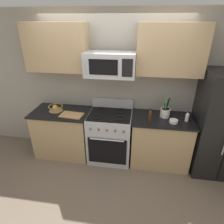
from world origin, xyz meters
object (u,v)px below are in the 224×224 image
Objects in this scene: bottle_soy at (150,116)px; prep_bowl at (174,121)px; refrigerator at (221,125)px; bottle_vinegar at (187,117)px; range_oven at (110,136)px; fruit_basket at (56,108)px; cutting_board at (72,115)px; microwave at (110,65)px; utensil_crock at (165,112)px.

bottle_soy reaches higher than prep_bowl.
refrigerator is 9.93× the size of bottle_vinegar.
range_oven is 4.12× the size of fruit_basket.
bottle_soy is at bearing -5.61° from fruit_basket.
range_oven is at bearing 173.15° from prep_bowl.
bottle_soy is at bearing -170.29° from bottle_vinegar.
range_oven reaches higher than bottle_vinegar.
prep_bowl is at bearing 0.02° from cutting_board.
range_oven is at bearing 11.03° from cutting_board.
cutting_board is at bearing -177.45° from refrigerator.
bottle_vinegar is (1.28, -0.04, 0.52)m from range_oven.
bottle_vinegar is 0.61m from bottle_soy.
bottle_soy is at bearing -0.75° from cutting_board.
prep_bowl is at bearing -8.36° from microwave.
refrigerator is 5.02× the size of utensil_crock.
range_oven is 7.88× the size of prep_bowl.
bottle_vinegar is 1.27× the size of prep_bowl.
range_oven is at bearing 178.09° from bottle_vinegar.
bottle_soy is at bearing -140.75° from utensil_crock.
bottle_soy reaches higher than range_oven.
bottle_soy is (-1.15, -0.13, 0.14)m from refrigerator.
bottle_soy is (0.68, -0.17, -0.76)m from microwave.
range_oven is at bearing 179.46° from refrigerator.
prep_bowl is (2.07, -0.15, -0.03)m from fruit_basket.
microwave is at bearing 171.64° from prep_bowl.
bottle_soy is at bearing -177.30° from prep_bowl.
refrigerator is 0.57m from bottle_vinegar.
microwave is at bearing 176.82° from bottle_vinegar.
fruit_basket is at bearing 178.43° from bottle_vinegar.
bottle_vinegar is at bearing -177.38° from refrigerator.
refrigerator is at bearing 2.62° from bottle_vinegar.
refrigerator is 12.63× the size of prep_bowl.
range_oven is at bearing -1.14° from fruit_basket.
fruit_basket is 1.91× the size of prep_bowl.
utensil_crock is 1.95m from fruit_basket.
refrigerator is 0.91m from utensil_crock.
fruit_basket is at bearing -179.53° from microwave.
microwave is (-1.83, 0.05, 0.90)m from refrigerator.
refrigerator is 7.48× the size of bottle_soy.
cutting_board is at bearing -177.47° from bottle_vinegar.
bottle_soy is at bearing -14.40° from microwave.
prep_bowl is at bearing -57.88° from utensil_crock.
range_oven is 0.62× the size of refrigerator.
bottle_vinegar reaches higher than fruit_basket.
cutting_board is (-1.59, -0.20, -0.08)m from utensil_crock.
microwave is 5.72× the size of prep_bowl.
fruit_basket is at bearing 174.39° from bottle_soy.
refrigerator is (1.83, -0.02, 0.40)m from range_oven.
microwave is at bearing 13.39° from cutting_board.
refrigerator reaches higher than cutting_board.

